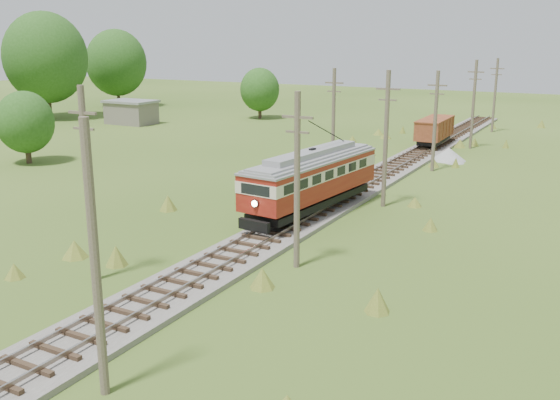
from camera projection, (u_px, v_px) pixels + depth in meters
The scene contains 17 objects.
railbed_main at pixel (355, 189), 45.89m from camera, with size 3.60×96.00×0.57m.
streetcar at pixel (312, 176), 38.97m from camera, with size 4.03×12.34×5.59m.
gondola at pixel (435, 129), 63.81m from camera, with size 2.62×7.54×2.48m.
gravel_pile at pixel (449, 155), 57.32m from camera, with size 3.28×3.48×1.19m.
utility_pole_r_1 at pixel (95, 263), 18.73m from camera, with size 0.30×0.30×8.80m.
utility_pole_r_2 at pixel (297, 180), 29.69m from camera, with size 1.60×0.30×8.60m.
utility_pole_r_3 at pixel (386, 138), 40.74m from camera, with size 1.60×0.30×9.00m.
utility_pole_r_4 at pixel (435, 120), 51.97m from camera, with size 1.60×0.30×8.40m.
utility_pole_r_5 at pixel (473, 104), 62.77m from camera, with size 1.60×0.30×8.90m.
utility_pole_r_6 at pixel (495, 95), 73.95m from camera, with size 1.60×0.30×8.70m.
utility_pole_l_a at pixel (88, 183), 28.00m from camera, with size 1.60×0.30×9.00m.
utility_pole_l_b at pixel (333, 119), 52.00m from camera, with size 1.60×0.30×8.60m.
tree_left_4 at pixel (45, 58), 85.79m from camera, with size 11.34×11.34×14.61m.
tree_left_5 at pixel (116, 63), 100.63m from camera, with size 9.66×9.66×12.44m.
tree_mid_a at pixel (260, 90), 86.78m from camera, with size 5.46×5.46×7.03m.
tree_mid_c at pixel (25, 122), 55.46m from camera, with size 5.04×5.04×6.49m.
shed at pixel (131, 112), 81.88m from camera, with size 6.40×4.40×3.10m.
Camera 1 is at (16.42, -7.86, 10.95)m, focal length 40.00 mm.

